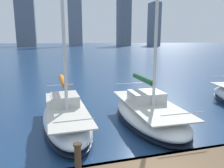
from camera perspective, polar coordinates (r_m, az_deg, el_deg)
city_skyline at (r=165.26m, az=-17.74°, el=16.61°), size 164.04×17.81×51.59m
sailboat_forest at (r=12.23m, az=9.55°, el=-7.04°), size 3.16×7.13×10.62m
sailboat_orange at (r=11.86m, az=-11.91°, el=-7.75°), size 2.58×7.58×10.62m
mooring_post at (r=6.94m, az=-8.90°, el=-18.34°), size 0.26×0.26×0.91m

